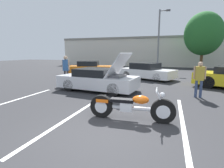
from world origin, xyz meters
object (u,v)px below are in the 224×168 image
object	(u,v)px
tree_background	(204,34)
motorcycle	(131,107)
parked_car_mid_row	(147,71)
spectator_near_motorcycle	(66,67)
show_car_hood_open	(98,80)
spectator_by_show_car	(199,77)
parked_car_left_row	(90,68)
light_pole	(159,37)

from	to	relation	value
tree_background	motorcycle	xyz separation A→B (m)	(-4.45, -17.83, -3.73)
parked_car_mid_row	spectator_near_motorcycle	size ratio (longest dim) A/B	2.52
show_car_hood_open	spectator_by_show_car	size ratio (longest dim) A/B	2.69
tree_background	parked_car_left_row	size ratio (longest dim) A/B	1.50
motorcycle	spectator_by_show_car	xyz separation A→B (m)	(2.34, 3.65, 0.55)
motorcycle	parked_car_mid_row	bearing A→B (deg)	91.15
parked_car_mid_row	spectator_near_motorcycle	distance (m)	6.19
tree_background	parked_car_mid_row	world-z (taller)	tree_background
show_car_hood_open	parked_car_left_row	size ratio (longest dim) A/B	1.00
parked_car_left_row	spectator_near_motorcycle	xyz separation A→B (m)	(0.85, -5.28, 0.50)
show_car_hood_open	light_pole	bearing A→B (deg)	86.27
parked_car_left_row	motorcycle	bearing A→B (deg)	-74.81
spectator_near_motorcycle	spectator_by_show_car	size ratio (longest dim) A/B	1.12
motorcycle	spectator_near_motorcycle	world-z (taller)	spectator_near_motorcycle
motorcycle	parked_car_mid_row	xyz separation A→B (m)	(-0.68, 8.80, 0.17)
light_pole	show_car_hood_open	world-z (taller)	light_pole
tree_background	motorcycle	distance (m)	18.75
spectator_near_motorcycle	tree_background	bearing A→B (deg)	53.51
spectator_near_motorcycle	show_car_hood_open	bearing A→B (deg)	-21.85
spectator_near_motorcycle	parked_car_mid_row	bearing A→B (deg)	41.89
light_pole	spectator_near_motorcycle	size ratio (longest dim) A/B	3.67
motorcycle	parked_car_mid_row	distance (m)	8.83
parked_car_mid_row	parked_car_left_row	bearing A→B (deg)	-168.12
light_pole	parked_car_mid_row	bearing A→B (deg)	-93.11
spectator_by_show_car	parked_car_mid_row	bearing A→B (deg)	120.41
parked_car_mid_row	spectator_by_show_car	size ratio (longest dim) A/B	2.84
tree_background	parked_car_left_row	distance (m)	13.65
parked_car_left_row	parked_car_mid_row	xyz separation A→B (m)	(5.44, -1.16, -0.01)
tree_background	spectator_by_show_car	world-z (taller)	tree_background
motorcycle	spectator_by_show_car	distance (m)	4.37
tree_background	spectator_by_show_car	xyz separation A→B (m)	(-2.11, -14.17, -3.18)
show_car_hood_open	spectator_near_motorcycle	bearing A→B (deg)	164.89
light_pole	tree_background	size ratio (longest dim) A/B	1.02
parked_car_mid_row	spectator_by_show_car	distance (m)	5.98
tree_background	show_car_hood_open	bearing A→B (deg)	-116.30
spectator_near_motorcycle	light_pole	bearing A→B (deg)	66.23
show_car_hood_open	spectator_near_motorcycle	size ratio (longest dim) A/B	2.40
spectator_near_motorcycle	spectator_by_show_car	bearing A→B (deg)	-7.66
show_car_hood_open	parked_car_mid_row	bearing A→B (deg)	76.67
parked_car_left_row	spectator_near_motorcycle	distance (m)	5.37
motorcycle	spectator_by_show_car	bearing A→B (deg)	54.10
tree_background	parked_car_mid_row	distance (m)	10.98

